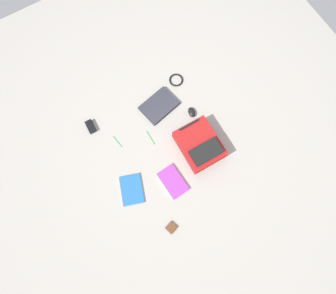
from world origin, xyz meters
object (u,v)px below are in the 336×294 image
object	(u,v)px
earbud_pouch	(171,228)
book_comic	(173,182)
backpack	(200,145)
power_brick	(91,127)
cable_coil	(176,80)
book_blue	(132,190)
laptop	(159,106)
pen_blue	(118,142)
pen_black	(151,138)
computer_mouse	(192,112)

from	to	relation	value
earbud_pouch	book_comic	bearing A→B (deg)	56.83
backpack	book_comic	size ratio (longest dim) A/B	1.47
backpack	book_comic	world-z (taller)	backpack
backpack	power_brick	bearing A→B (deg)	138.27
power_brick	cable_coil	bearing A→B (deg)	0.42
cable_coil	power_brick	bearing A→B (deg)	-179.58
book_comic	backpack	bearing A→B (deg)	22.11
book_blue	power_brick	distance (m)	0.68
laptop	book_comic	xyz separation A→B (m)	(-0.25, -0.66, -0.00)
laptop	cable_coil	xyz separation A→B (m)	(0.27, 0.15, -0.01)
pen_blue	pen_black	bearing A→B (deg)	-23.57
book_blue	power_brick	world-z (taller)	power_brick
book_blue	pen_blue	distance (m)	0.45
backpack	book_blue	distance (m)	0.70
backpack	pen_blue	world-z (taller)	backpack
pen_black	earbud_pouch	world-z (taller)	earbud_pouch
laptop	pen_blue	bearing A→B (deg)	-168.00
laptop	backpack	bearing A→B (deg)	-78.41
computer_mouse	book_blue	bearing A→B (deg)	34.94
book_comic	computer_mouse	world-z (taller)	computer_mouse
laptop	book_blue	size ratio (longest dim) A/B	1.20
book_comic	pen_black	world-z (taller)	book_comic
power_brick	earbud_pouch	world-z (taller)	power_brick
backpack	pen_black	world-z (taller)	backpack
book_comic	laptop	bearing A→B (deg)	69.41
book_comic	computer_mouse	size ratio (longest dim) A/B	2.84
laptop	power_brick	distance (m)	0.65
pen_black	pen_blue	distance (m)	0.30
book_comic	pen_blue	size ratio (longest dim) A/B	2.07
cable_coil	pen_black	distance (m)	0.61
earbud_pouch	power_brick	bearing A→B (deg)	98.83
laptop	computer_mouse	bearing A→B (deg)	-43.29
book_blue	pen_black	distance (m)	0.49
power_brick	earbud_pouch	size ratio (longest dim) A/B	1.65
computer_mouse	laptop	bearing A→B (deg)	-30.58
pen_black	cable_coil	bearing A→B (deg)	36.94
cable_coil	book_blue	bearing A→B (deg)	-141.36
pen_black	power_brick	bearing A→B (deg)	138.84
computer_mouse	power_brick	distance (m)	0.93
laptop	book_blue	bearing A→B (deg)	-137.28
book_comic	earbud_pouch	distance (m)	0.38
backpack	pen_blue	bearing A→B (deg)	145.17
laptop	pen_blue	world-z (taller)	laptop
book_comic	power_brick	bearing A→B (deg)	115.46
book_comic	earbud_pouch	size ratio (longest dim) A/B	3.76
computer_mouse	cable_coil	distance (m)	0.36
laptop	book_blue	xyz separation A→B (m)	(-0.59, -0.54, -0.01)
book_blue	pen_blue	xyz separation A→B (m)	(0.10, 0.44, -0.00)
power_brick	pen_blue	bearing A→B (deg)	-59.80
cable_coil	computer_mouse	bearing A→B (deg)	-97.88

